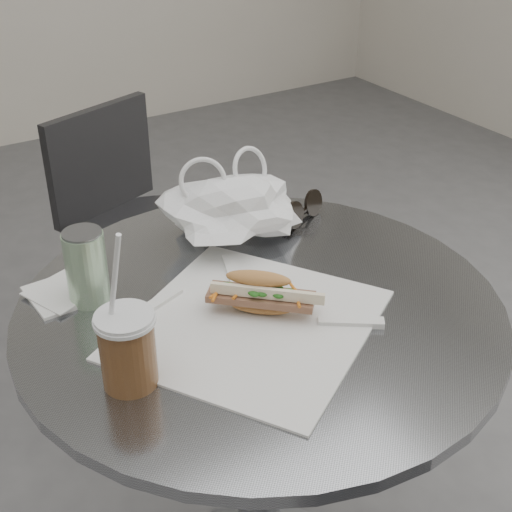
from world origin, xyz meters
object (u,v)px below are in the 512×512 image
banh_mi (260,293)px  sunglasses (303,211)px  chair_far (150,273)px  iced_coffee (127,348)px  cafe_table (259,432)px  drink_can (86,267)px

banh_mi → sunglasses: 0.31m
chair_far → banh_mi: size_ratio=4.00×
iced_coffee → banh_mi: bearing=11.0°
chair_far → iced_coffee: 1.01m
banh_mi → iced_coffee: size_ratio=0.83×
cafe_table → banh_mi: (-0.01, -0.02, 0.31)m
iced_coffee → sunglasses: bearing=29.3°
chair_far → banh_mi: 0.90m
cafe_table → sunglasses: bearing=41.6°
iced_coffee → sunglasses: (0.46, 0.26, -0.04)m
cafe_table → drink_can: bearing=146.2°
chair_far → iced_coffee: size_ratio=3.34×
banh_mi → drink_can: (-0.21, 0.17, 0.03)m
iced_coffee → sunglasses: iced_coffee is taller
cafe_table → chair_far: size_ratio=0.97×
cafe_table → sunglasses: 0.41m
chair_far → sunglasses: sunglasses is taller
iced_coffee → drink_can: iced_coffee is taller
cafe_table → drink_can: 0.43m
banh_mi → cafe_table: bearing=100.7°
cafe_table → chair_far: 0.77m
iced_coffee → drink_can: bearing=83.6°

